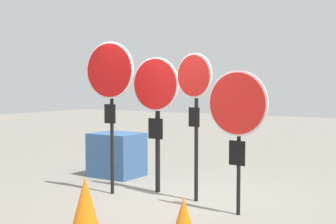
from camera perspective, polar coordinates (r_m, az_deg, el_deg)
The scene contains 7 objects.
ground_plane at distance 7.45m, azimuth 0.49°, elevation -10.61°, with size 40.00×40.00×0.00m, color gray.
stop_sign_0 at distance 7.64m, azimuth -7.11°, elevation 3.85°, with size 0.92×0.13×2.49m.
stop_sign_1 at distance 7.70m, azimuth -1.49°, elevation 1.64°, with size 0.89×0.13×2.25m.
stop_sign_2 at distance 7.11m, azimuth 3.25°, elevation 2.48°, with size 0.68×0.18×2.28m.
stop_sign_3 at distance 6.40m, azimuth 8.46°, elevation 0.13°, with size 0.90×0.14×1.99m.
traffic_cone_0 at distance 5.82m, azimuth -10.04°, elevation -11.14°, with size 0.44×0.44×0.70m.
storage_crate at distance 9.26m, azimuth -6.25°, elevation -5.19°, with size 0.93×0.79×0.85m.
Camera 1 is at (3.81, -6.15, 1.79)m, focal length 50.00 mm.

